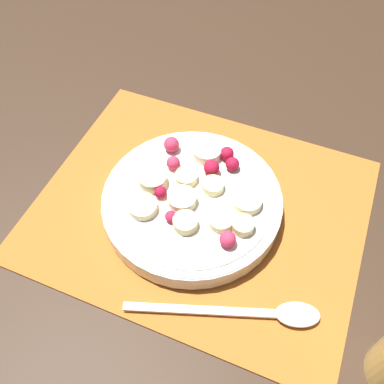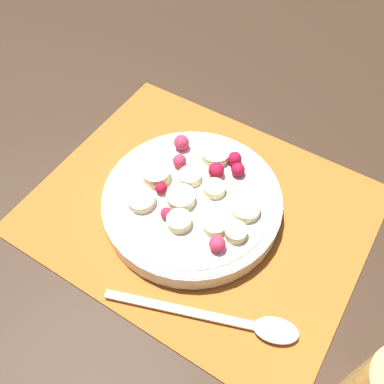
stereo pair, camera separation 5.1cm
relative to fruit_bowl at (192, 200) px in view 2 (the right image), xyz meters
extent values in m
plane|color=#382619|center=(0.01, 0.00, -0.02)|extent=(3.00, 3.00, 0.00)
cube|color=#B26023|center=(0.01, 0.00, -0.02)|extent=(0.40, 0.33, 0.01)
cylinder|color=silver|center=(0.00, 0.00, -0.01)|extent=(0.22, 0.22, 0.02)
torus|color=silver|center=(0.00, 0.00, 0.00)|extent=(0.22, 0.22, 0.01)
cylinder|color=white|center=(0.00, 0.00, 0.01)|extent=(0.20, 0.20, 0.00)
cylinder|color=beige|center=(0.05, -0.03, 0.02)|extent=(0.04, 0.04, 0.01)
cylinder|color=beige|center=(0.02, 0.02, 0.02)|extent=(0.04, 0.04, 0.01)
cylinder|color=#F4EAB7|center=(-0.01, 0.07, 0.02)|extent=(0.04, 0.04, 0.01)
cylinder|color=beige|center=(-0.05, 0.00, 0.02)|extent=(0.04, 0.04, 0.01)
cylinder|color=beige|center=(-0.02, 0.02, 0.02)|extent=(0.04, 0.04, 0.01)
cylinder|color=#F4EAB7|center=(-0.01, -0.01, 0.02)|extent=(0.03, 0.03, 0.01)
cylinder|color=#F4EAB7|center=(0.07, 0.01, 0.02)|extent=(0.05, 0.05, 0.01)
cylinder|color=beige|center=(-0.05, -0.04, 0.02)|extent=(0.04, 0.04, 0.01)
cylinder|color=beige|center=(0.01, -0.04, 0.02)|extent=(0.04, 0.04, 0.01)
cylinder|color=beige|center=(0.07, -0.02, 0.02)|extent=(0.04, 0.04, 0.01)
sphere|color=#DB3356|center=(-0.05, 0.06, 0.02)|extent=(0.02, 0.02, 0.02)
sphere|color=#B21433|center=(0.01, 0.04, 0.02)|extent=(0.02, 0.02, 0.02)
sphere|color=#B21433|center=(-0.03, -0.02, 0.02)|extent=(0.01, 0.01, 0.01)
sphere|color=#D12347|center=(-0.01, -0.04, 0.02)|extent=(0.01, 0.01, 0.01)
sphere|color=#DB3356|center=(-0.04, 0.03, 0.02)|extent=(0.02, 0.02, 0.02)
sphere|color=#B21433|center=(0.02, 0.07, 0.02)|extent=(0.02, 0.02, 0.02)
sphere|color=#DB3356|center=(0.06, -0.05, 0.02)|extent=(0.02, 0.02, 0.02)
sphere|color=#B21433|center=(0.03, 0.06, 0.02)|extent=(0.02, 0.02, 0.02)
cube|color=silver|center=(0.06, -0.12, -0.01)|extent=(0.16, 0.06, 0.00)
ellipsoid|color=silver|center=(0.16, -0.09, -0.01)|extent=(0.05, 0.04, 0.01)
camera|label=1|loc=(0.11, -0.28, 0.43)|focal=40.00mm
camera|label=2|loc=(0.16, -0.26, 0.43)|focal=40.00mm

